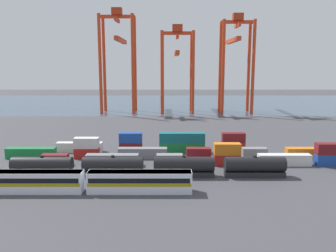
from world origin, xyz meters
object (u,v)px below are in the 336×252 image
(freight_tank_row, at_px, (150,166))
(shipping_container_9, at_px, (89,153))
(gantry_crane_west, at_px, (120,51))
(shipping_container_2, at_px, (171,160))
(passenger_train, at_px, (87,181))
(shipping_container_3, at_px, (228,160))
(gantry_crane_central, at_px, (179,60))
(shipping_container_0, at_px, (57,160))
(gantry_crane_east, at_px, (237,53))

(freight_tank_row, relative_size, shipping_container_9, 9.40)
(freight_tank_row, distance_m, gantry_crane_west, 108.99)
(shipping_container_2, xyz_separation_m, gantry_crane_west, (-24.39, 95.27, 28.39))
(passenger_train, distance_m, gantry_crane_west, 116.39)
(shipping_container_3, height_order, gantry_crane_central, gantry_crane_central)
(shipping_container_0, distance_m, gantry_crane_east, 115.32)
(passenger_train, distance_m, shipping_container_0, 20.72)
(shipping_container_3, bearing_deg, shipping_container_0, 180.00)
(gantry_crane_central, bearing_deg, freight_tank_row, -94.70)
(shipping_container_0, height_order, gantry_crane_central, gantry_crane_central)
(shipping_container_9, bearing_deg, passenger_train, -77.76)
(gantry_crane_west, bearing_deg, freight_tank_row, -79.09)
(shipping_container_3, bearing_deg, passenger_train, -148.73)
(shipping_container_9, bearing_deg, gantry_crane_central, 74.48)
(shipping_container_2, bearing_deg, gantry_crane_west, 104.36)
(gantry_crane_west, xyz_separation_m, gantry_crane_central, (28.48, 0.05, -4.47))
(shipping_container_9, bearing_deg, shipping_container_3, -10.59)
(shipping_container_3, relative_size, gantry_crane_central, 0.14)
(shipping_container_0, distance_m, shipping_container_9, 8.71)
(shipping_container_0, relative_size, shipping_container_9, 1.00)
(gantry_crane_west, height_order, gantry_crane_east, gantry_crane_west)
(passenger_train, relative_size, shipping_container_2, 6.43)
(passenger_train, bearing_deg, shipping_container_2, 48.49)
(freight_tank_row, bearing_deg, passenger_train, -140.20)
(passenger_train, height_order, shipping_container_9, passenger_train)
(passenger_train, distance_m, shipping_container_9, 24.37)
(passenger_train, relative_size, freight_tank_row, 0.68)
(passenger_train, bearing_deg, shipping_container_0, 122.53)
(shipping_container_9, bearing_deg, shipping_container_2, -17.10)
(shipping_container_0, bearing_deg, freight_tank_row, -20.49)
(shipping_container_2, bearing_deg, passenger_train, -131.51)
(freight_tank_row, bearing_deg, gantry_crane_west, 100.91)
(passenger_train, xyz_separation_m, shipping_container_2, (15.45, 17.46, -0.84))
(shipping_container_0, bearing_deg, gantry_crane_central, 72.16)
(passenger_train, relative_size, gantry_crane_east, 0.83)
(shipping_container_3, height_order, shipping_container_9, same)
(shipping_container_9, relative_size, gantry_crane_east, 0.13)
(freight_tank_row, relative_size, gantry_crane_east, 1.21)
(shipping_container_2, xyz_separation_m, gantry_crane_east, (32.57, 95.17, 27.23))
(freight_tank_row, bearing_deg, gantry_crane_east, 70.32)
(freight_tank_row, relative_size, gantry_crane_central, 1.36)
(shipping_container_2, xyz_separation_m, gantry_crane_central, (4.09, 95.32, 23.92))
(passenger_train, relative_size, shipping_container_9, 6.43)
(shipping_container_2, relative_size, gantry_crane_east, 0.13)
(passenger_train, distance_m, gantry_crane_east, 125.25)
(freight_tank_row, xyz_separation_m, gantry_crane_central, (8.52, 103.60, 23.05))
(passenger_train, xyz_separation_m, gantry_crane_east, (48.02, 112.63, 26.39))
(passenger_train, xyz_separation_m, gantry_crane_central, (19.54, 112.78, 23.08))
(shipping_container_0, bearing_deg, gantry_crane_west, 88.68)
(shipping_container_9, distance_m, gantry_crane_west, 93.43)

